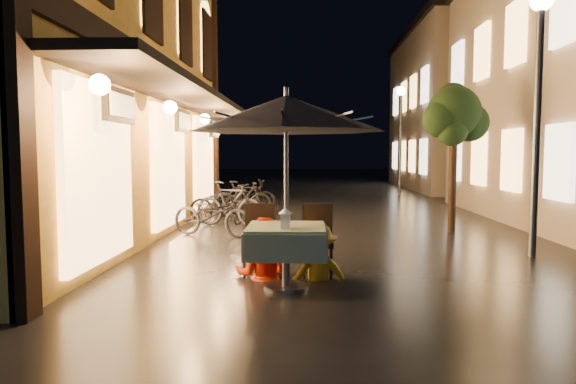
{
  "coord_description": "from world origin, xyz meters",
  "views": [
    {
      "loc": [
        -0.63,
        -6.32,
        1.69
      ],
      "look_at": [
        -0.89,
        0.52,
        1.15
      ],
      "focal_mm": 32.0,
      "sensor_mm": 36.0,
      "label": 1
    }
  ],
  "objects_px": {
    "cafe_table": "(286,241)",
    "bicycle_0": "(213,214)",
    "person_yellow": "(318,226)",
    "patio_umbrella": "(286,114)",
    "streetlamp_near": "(539,73)",
    "person_orange": "(263,219)",
    "table_lantern": "(285,217)"
  },
  "relations": [
    {
      "from": "cafe_table",
      "to": "bicycle_0",
      "type": "relative_size",
      "value": 0.57
    },
    {
      "from": "cafe_table",
      "to": "person_yellow",
      "type": "height_order",
      "value": "person_yellow"
    },
    {
      "from": "cafe_table",
      "to": "bicycle_0",
      "type": "distance_m",
      "value": 4.19
    },
    {
      "from": "person_yellow",
      "to": "patio_umbrella",
      "type": "bearing_deg",
      "value": 40.0
    },
    {
      "from": "streetlamp_near",
      "to": "person_orange",
      "type": "xyz_separation_m",
      "value": [
        -4.23,
        -1.51,
        -2.12
      ]
    },
    {
      "from": "table_lantern",
      "to": "patio_umbrella",
      "type": "bearing_deg",
      "value": 90.0
    },
    {
      "from": "bicycle_0",
      "to": "patio_umbrella",
      "type": "bearing_deg",
      "value": -139.73
    },
    {
      "from": "bicycle_0",
      "to": "table_lantern",
      "type": "bearing_deg",
      "value": -140.91
    },
    {
      "from": "cafe_table",
      "to": "patio_umbrella",
      "type": "bearing_deg",
      "value": 90.0
    },
    {
      "from": "cafe_table",
      "to": "table_lantern",
      "type": "bearing_deg",
      "value": -90.0
    },
    {
      "from": "person_yellow",
      "to": "bicycle_0",
      "type": "distance_m",
      "value": 3.93
    },
    {
      "from": "patio_umbrella",
      "to": "person_orange",
      "type": "distance_m",
      "value": 1.51
    },
    {
      "from": "patio_umbrella",
      "to": "bicycle_0",
      "type": "distance_m",
      "value": 4.52
    },
    {
      "from": "streetlamp_near",
      "to": "person_yellow",
      "type": "bearing_deg",
      "value": -155.77
    },
    {
      "from": "streetlamp_near",
      "to": "person_yellow",
      "type": "height_order",
      "value": "streetlamp_near"
    },
    {
      "from": "person_orange",
      "to": "person_yellow",
      "type": "relative_size",
      "value": 1.12
    },
    {
      "from": "person_yellow",
      "to": "person_orange",
      "type": "bearing_deg",
      "value": -16.63
    },
    {
      "from": "person_orange",
      "to": "bicycle_0",
      "type": "relative_size",
      "value": 0.92
    },
    {
      "from": "table_lantern",
      "to": "bicycle_0",
      "type": "relative_size",
      "value": 0.15
    },
    {
      "from": "cafe_table",
      "to": "person_yellow",
      "type": "bearing_deg",
      "value": 51.57
    },
    {
      "from": "streetlamp_near",
      "to": "cafe_table",
      "type": "bearing_deg",
      "value": -151.92
    },
    {
      "from": "streetlamp_near",
      "to": "bicycle_0",
      "type": "distance_m",
      "value": 6.31
    },
    {
      "from": "cafe_table",
      "to": "patio_umbrella",
      "type": "relative_size",
      "value": 0.4
    },
    {
      "from": "patio_umbrella",
      "to": "person_yellow",
      "type": "height_order",
      "value": "patio_umbrella"
    },
    {
      "from": "cafe_table",
      "to": "patio_umbrella",
      "type": "distance_m",
      "value": 1.56
    },
    {
      "from": "streetlamp_near",
      "to": "person_yellow",
      "type": "xyz_separation_m",
      "value": [
        -3.49,
        -1.57,
        -2.21
      ]
    },
    {
      "from": "streetlamp_near",
      "to": "cafe_table",
      "type": "height_order",
      "value": "streetlamp_near"
    },
    {
      "from": "patio_umbrella",
      "to": "person_yellow",
      "type": "distance_m",
      "value": 1.58
    },
    {
      "from": "patio_umbrella",
      "to": "person_orange",
      "type": "xyz_separation_m",
      "value": [
        -0.34,
        0.57,
        -1.35
      ]
    },
    {
      "from": "table_lantern",
      "to": "bicycle_0",
      "type": "height_order",
      "value": "table_lantern"
    },
    {
      "from": "streetlamp_near",
      "to": "bicycle_0",
      "type": "height_order",
      "value": "streetlamp_near"
    },
    {
      "from": "table_lantern",
      "to": "person_yellow",
      "type": "xyz_separation_m",
      "value": [
        0.4,
        0.74,
        -0.21
      ]
    }
  ]
}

